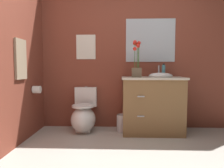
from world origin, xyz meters
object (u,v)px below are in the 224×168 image
wall_poster (86,47)px  toilet_paper_roll (37,90)px  toilet (84,116)px  wall_mirror (150,40)px  trash_bin (122,123)px  flower_vase (136,65)px  soap_bottle (164,71)px  hanging_towel (21,59)px  vanity_cabinet (152,104)px

wall_poster → toilet_paper_roll: wall_poster is taller
toilet → wall_mirror: wall_mirror is taller
toilet → trash_bin: 0.62m
flower_vase → soap_bottle: flower_vase is taller
flower_vase → toilet: bearing=173.3°
wall_mirror → toilet_paper_roll: (-1.73, -0.46, -0.77)m
toilet → toilet_paper_roll: bearing=-163.5°
toilet → hanging_towel: size_ratio=1.33×
wall_poster → wall_mirror: bearing=0.0°
soap_bottle → wall_poster: (-1.26, 0.16, 0.39)m
soap_bottle → hanging_towel: 2.09m
vanity_cabinet → wall_mirror: wall_mirror is taller
vanity_cabinet → wall_poster: bearing=164.6°
flower_vase → wall_poster: bearing=155.9°
vanity_cabinet → wall_poster: (-1.07, 0.29, 0.90)m
toilet → wall_mirror: bearing=14.1°
flower_vase → wall_poster: (-0.81, 0.36, 0.30)m
toilet → wall_poster: size_ratio=1.71×
wall_poster → vanity_cabinet: bearing=-15.4°
soap_bottle → wall_mirror: 0.55m
wall_poster → wall_mirror: (1.06, 0.00, 0.10)m
soap_bottle → toilet_paper_roll: (-1.92, -0.31, -0.28)m
flower_vase → toilet_paper_roll: (-1.48, -0.10, -0.37)m
vanity_cabinet → wall_mirror: bearing=90.5°
hanging_towel → trash_bin: bearing=23.0°
wall_poster → toilet_paper_roll: (-0.66, -0.46, -0.67)m
toilet → vanity_cabinet: 1.09m
trash_bin → wall_poster: (-0.61, 0.26, 1.21)m
trash_bin → wall_mirror: 1.41m
toilet → vanity_cabinet: size_ratio=0.66×
soap_bottle → wall_poster: bearing=172.8°
vanity_cabinet → hanging_towel: size_ratio=2.00×
flower_vase → wall_mirror: size_ratio=0.69×
toilet → toilet_paper_roll: (-0.66, -0.20, 0.44)m
flower_vase → wall_poster: size_ratio=1.36×
toilet → wall_poster: (0.00, 0.27, 1.10)m
wall_mirror → toilet_paper_roll: wall_mirror is taller
vanity_cabinet → soap_bottle: soap_bottle is taller
trash_bin → hanging_towel: size_ratio=0.52×
flower_vase → hanging_towel: flower_vase is taller
wall_mirror → toilet_paper_roll: 1.95m
toilet → hanging_towel: 1.26m
toilet → trash_bin: size_ratio=2.54×
trash_bin → hanging_towel: hanging_towel is taller
wall_poster → hanging_towel: bearing=-131.0°
trash_bin → vanity_cabinet: bearing=-3.9°
soap_bottle → trash_bin: 1.05m
flower_vase → wall_mirror: 0.60m
wall_poster → flower_vase: bearing=-24.1°
vanity_cabinet → flower_vase: (-0.25, -0.07, 0.61)m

